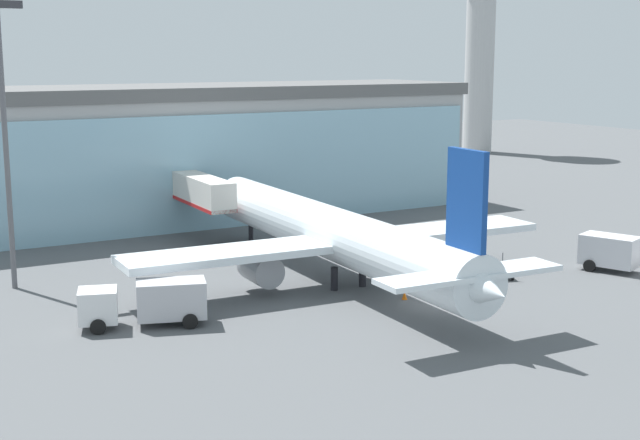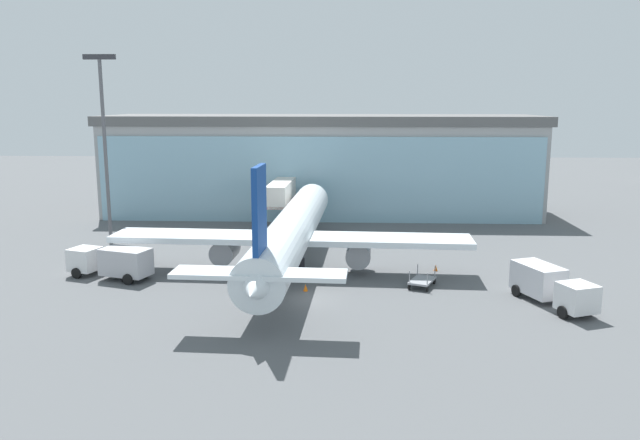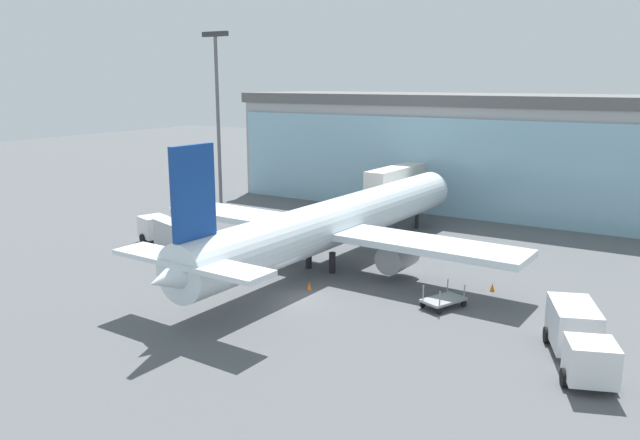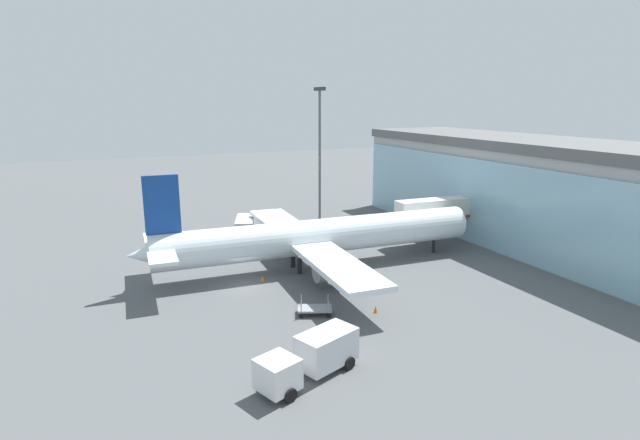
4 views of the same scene
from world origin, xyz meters
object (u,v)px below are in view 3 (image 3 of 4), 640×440
at_px(airplane, 335,223).
at_px(catering_truck, 168,232).
at_px(apron_light_mast, 218,109).
at_px(safety_cone_wingtip, 492,287).
at_px(jet_bridge, 407,177).
at_px(safety_cone_nose, 309,286).
at_px(fuel_truck, 578,336).
at_px(baggage_cart, 443,300).

relative_size(airplane, catering_truck, 4.98).
xyz_separation_m(apron_light_mast, safety_cone_wingtip, (32.27, -9.59, -11.04)).
distance_m(jet_bridge, safety_cone_nose, 26.32).
bearing_deg(safety_cone_wingtip, safety_cone_nose, -150.46).
bearing_deg(safety_cone_wingtip, fuel_truck, -52.07).
relative_size(safety_cone_nose, safety_cone_wingtip, 1.00).
xyz_separation_m(catering_truck, safety_cone_wingtip, (27.35, 3.26, -1.19)).
relative_size(jet_bridge, baggage_cart, 4.50).
bearing_deg(safety_cone_nose, baggage_cart, 9.04).
height_order(baggage_cart, safety_cone_nose, baggage_cart).
height_order(catering_truck, safety_cone_wingtip, catering_truck).
xyz_separation_m(apron_light_mast, catering_truck, (4.91, -12.85, -9.85)).
bearing_deg(airplane, fuel_truck, -111.47).
bearing_deg(airplane, baggage_cart, -110.93).
relative_size(fuel_truck, baggage_cart, 2.37).
height_order(airplane, catering_truck, airplane).
bearing_deg(apron_light_mast, safety_cone_wingtip, -16.56).
height_order(jet_bridge, safety_cone_nose, jet_bridge).
bearing_deg(jet_bridge, baggage_cart, -148.61).
bearing_deg(airplane, jet_bridge, 10.19).
bearing_deg(fuel_truck, apron_light_mast, -135.64).
distance_m(jet_bridge, apron_light_mast, 21.11).
relative_size(baggage_cart, safety_cone_wingtip, 5.83).
relative_size(catering_truck, safety_cone_wingtip, 13.85).
distance_m(apron_light_mast, catering_truck, 16.92).
relative_size(catering_truck, baggage_cart, 2.38).
relative_size(fuel_truck, safety_cone_nose, 13.83).
bearing_deg(airplane, catering_truck, 105.57).
bearing_deg(baggage_cart, catering_truck, 109.83).
xyz_separation_m(jet_bridge, fuel_truck, (21.93, -28.34, -2.75)).
bearing_deg(airplane, safety_cone_wingtip, -87.04).
bearing_deg(safety_cone_nose, fuel_truck, -8.30).
bearing_deg(safety_cone_wingtip, jet_bridge, 127.65).
bearing_deg(baggage_cart, fuel_truck, -91.94).
height_order(apron_light_mast, safety_cone_wingtip, apron_light_mast).
bearing_deg(apron_light_mast, jet_bridge, 29.78).
relative_size(airplane, fuel_truck, 4.99).
height_order(jet_bridge, fuel_truck, jet_bridge).
distance_m(safety_cone_nose, safety_cone_wingtip, 12.69).
xyz_separation_m(catering_truck, safety_cone_nose, (16.31, -3.00, -1.19)).
distance_m(baggage_cart, safety_cone_wingtip, 5.11).
bearing_deg(apron_light_mast, fuel_truck, -25.24).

